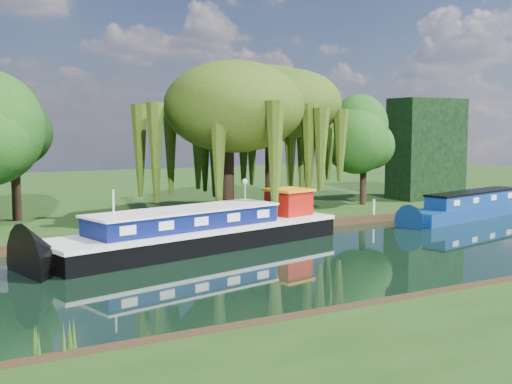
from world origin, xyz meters
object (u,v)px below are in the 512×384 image
narrowboat (473,207)px  white_cruiser (446,221)px  red_dinghy (129,256)px  dutch_barge (202,231)px

narrowboat → white_cruiser: (-3.18, -0.58, -0.69)m
narrowboat → white_cruiser: narrowboat is taller
white_cruiser → red_dinghy: bearing=100.0°
dutch_barge → white_cruiser: 17.91m
white_cruiser → narrowboat: bearing=-71.9°
red_dinghy → white_cruiser: bearing=-84.7°
white_cruiser → dutch_barge: bearing=99.9°
dutch_barge → narrowboat: (21.06, 1.24, -0.17)m
red_dinghy → dutch_barge: bearing=-83.9°
red_dinghy → white_cruiser: (21.86, 0.87, 0.00)m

